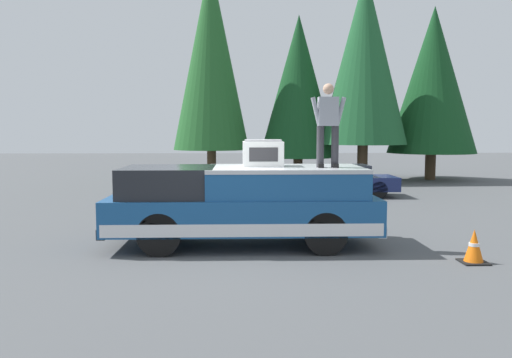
# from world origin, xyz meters

# --- Properties ---
(ground_plane) EXTENTS (90.00, 90.00, 0.00)m
(ground_plane) POSITION_xyz_m (0.00, 0.00, 0.00)
(ground_plane) COLOR #4C4F51
(pickup_truck) EXTENTS (2.01, 5.54, 1.65)m
(pickup_truck) POSITION_xyz_m (0.32, -0.34, 0.87)
(pickup_truck) COLOR navy
(pickup_truck) RESTS_ON ground
(compressor_unit) EXTENTS (0.65, 0.84, 0.56)m
(compressor_unit) POSITION_xyz_m (0.51, -0.77, 1.93)
(compressor_unit) COLOR silver
(compressor_unit) RESTS_ON pickup_truck
(person_on_truck_bed) EXTENTS (0.29, 0.72, 1.69)m
(person_on_truck_bed) POSITION_xyz_m (0.11, -2.06, 2.55)
(person_on_truck_bed) COLOR #333338
(person_on_truck_bed) RESTS_ON pickup_truck
(parked_car_navy) EXTENTS (1.64, 4.10, 1.16)m
(parked_car_navy) POSITION_xyz_m (8.34, -3.93, 0.58)
(parked_car_navy) COLOR navy
(parked_car_navy) RESTS_ON ground
(traffic_cone) EXTENTS (0.47, 0.47, 0.62)m
(traffic_cone) POSITION_xyz_m (-1.26, -4.52, 0.29)
(traffic_cone) COLOR black
(traffic_cone) RESTS_ON ground
(conifer_far_left) EXTENTS (4.23, 4.23, 8.35)m
(conifer_far_left) POSITION_xyz_m (14.75, -9.67, 4.81)
(conifer_far_left) COLOR #4C3826
(conifer_far_left) RESTS_ON ground
(conifer_left) EXTENTS (4.04, 4.04, 9.70)m
(conifer_left) POSITION_xyz_m (13.83, -6.08, 5.71)
(conifer_left) COLOR #4C3826
(conifer_left) RESTS_ON ground
(conifer_center_left) EXTENTS (3.76, 3.76, 7.89)m
(conifer_center_left) POSITION_xyz_m (14.77, -3.15, 4.49)
(conifer_center_left) COLOR #4C3826
(conifer_center_left) RESTS_ON ground
(conifer_center_right) EXTENTS (3.63, 3.63, 10.39)m
(conifer_center_right) POSITION_xyz_m (14.74, 1.05, 5.92)
(conifer_center_right) COLOR #4C3826
(conifer_center_right) RESTS_ON ground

